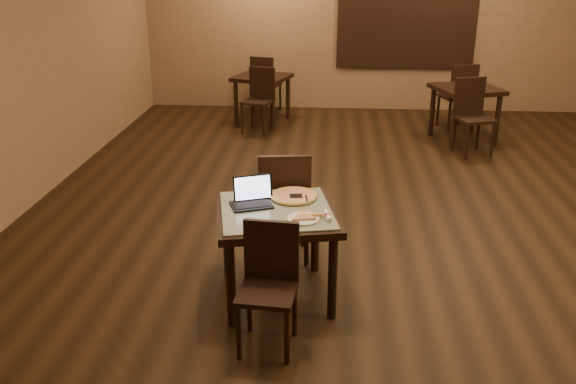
# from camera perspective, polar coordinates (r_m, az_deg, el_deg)

# --- Properties ---
(ground) EXTENTS (10.00, 10.00, 0.00)m
(ground) POSITION_cam_1_polar(r_m,az_deg,el_deg) (6.40, 10.30, -2.98)
(ground) COLOR black
(ground) RESTS_ON ground
(wall_back) EXTENTS (8.00, 0.02, 3.00)m
(wall_back) POSITION_cam_1_polar(r_m,az_deg,el_deg) (10.87, 8.31, 15.44)
(wall_back) COLOR #966F4C
(wall_back) RESTS_ON ground
(wall_left) EXTENTS (0.02, 10.00, 3.00)m
(wall_left) POSITION_cam_1_polar(r_m,az_deg,el_deg) (6.75, -25.33, 9.99)
(wall_left) COLOR #966F4C
(wall_left) RESTS_ON ground
(mural) EXTENTS (2.34, 0.05, 1.64)m
(mural) POSITION_cam_1_polar(r_m,az_deg,el_deg) (10.87, 11.07, 15.54)
(mural) COLOR #255C89
(mural) RESTS_ON wall_back
(tiled_table) EXTENTS (1.09, 1.09, 0.76)m
(tiled_table) POSITION_cam_1_polar(r_m,az_deg,el_deg) (4.76, -1.11, -2.78)
(tiled_table) COLOR black
(tiled_table) RESTS_ON ground
(chair_main_near) EXTENTS (0.42, 0.42, 0.90)m
(chair_main_near) POSITION_cam_1_polar(r_m,az_deg,el_deg) (4.27, -1.78, -8.06)
(chair_main_near) COLOR black
(chair_main_near) RESTS_ON ground
(chair_main_far) EXTENTS (0.51, 0.51, 1.04)m
(chair_main_far) POSITION_cam_1_polar(r_m,az_deg,el_deg) (5.34, -0.37, -0.83)
(chair_main_far) COLOR black
(chair_main_far) RESTS_ON ground
(laptop) EXTENTS (0.37, 0.35, 0.21)m
(laptop) POSITION_cam_1_polar(r_m,az_deg,el_deg) (4.81, -3.39, -0.48)
(laptop) COLOR black
(laptop) RESTS_ON tiled_table
(plate) EXTENTS (0.24, 0.24, 0.01)m
(plate) POSITION_cam_1_polar(r_m,az_deg,el_deg) (4.53, 1.44, -2.53)
(plate) COLOR white
(plate) RESTS_ON tiled_table
(pizza_slice) EXTENTS (0.24, 0.24, 0.02)m
(pizza_slice) POSITION_cam_1_polar(r_m,az_deg,el_deg) (4.53, 1.44, -2.34)
(pizza_slice) COLOR #F2E5A1
(pizza_slice) RESTS_ON plate
(pizza_pan) EXTENTS (0.36, 0.36, 0.01)m
(pizza_pan) POSITION_cam_1_polar(r_m,az_deg,el_deg) (4.92, 0.53, -0.54)
(pizza_pan) COLOR silver
(pizza_pan) RESTS_ON tiled_table
(pizza_whole) EXTENTS (0.38, 0.38, 0.03)m
(pizza_whole) POSITION_cam_1_polar(r_m,az_deg,el_deg) (4.92, 0.53, -0.37)
(pizza_whole) COLOR #F2E5A1
(pizza_whole) RESTS_ON pizza_pan
(spatula) EXTENTS (0.13, 0.25, 0.01)m
(spatula) POSITION_cam_1_polar(r_m,az_deg,el_deg) (4.90, 0.75, -0.38)
(spatula) COLOR silver
(spatula) RESTS_ON pizza_whole
(napkin_roll) EXTENTS (0.07, 0.18, 0.04)m
(napkin_roll) POSITION_cam_1_polar(r_m,az_deg,el_deg) (4.56, 3.73, -2.25)
(napkin_roll) COLOR white
(napkin_roll) RESTS_ON tiled_table
(other_table_a) EXTENTS (1.07, 1.07, 0.80)m
(other_table_a) POSITION_cam_1_polar(r_m,az_deg,el_deg) (9.33, 16.31, 8.60)
(other_table_a) COLOR black
(other_table_a) RESTS_ON ground
(other_table_a_chair_near) EXTENTS (0.56, 0.56, 1.03)m
(other_table_a_chair_near) POSITION_cam_1_polar(r_m,az_deg,el_deg) (8.77, 16.83, 7.21)
(other_table_a_chair_near) COLOR black
(other_table_a_chair_near) RESTS_ON ground
(other_table_a_chair_far) EXTENTS (0.56, 0.56, 1.03)m
(other_table_a_chair_far) POSITION_cam_1_polar(r_m,az_deg,el_deg) (9.94, 15.75, 8.93)
(other_table_a_chair_far) COLOR black
(other_table_a_chair_far) RESTS_ON ground
(other_table_b) EXTENTS (1.01, 1.01, 0.75)m
(other_table_b) POSITION_cam_1_polar(r_m,az_deg,el_deg) (10.06, -2.44, 10.12)
(other_table_b) COLOR black
(other_table_b) RESTS_ON ground
(other_table_b_chair_near) EXTENTS (0.53, 0.53, 0.98)m
(other_table_b_chair_near) POSITION_cam_1_polar(r_m,az_deg,el_deg) (9.52, -2.67, 8.98)
(other_table_b_chair_near) COLOR black
(other_table_b_chair_near) RESTS_ON ground
(other_table_b_chair_far) EXTENTS (0.53, 0.53, 0.98)m
(other_table_b_chair_far) POSITION_cam_1_polar(r_m,az_deg,el_deg) (10.64, -2.22, 10.33)
(other_table_b_chair_far) COLOR black
(other_table_b_chair_far) RESTS_ON ground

